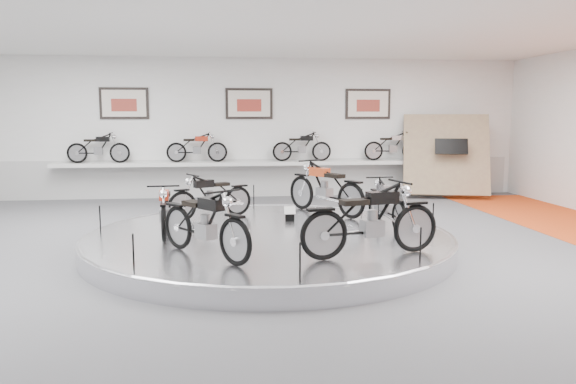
{
  "coord_description": "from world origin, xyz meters",
  "views": [
    {
      "loc": [
        -0.81,
        -9.35,
        2.35
      ],
      "look_at": [
        0.37,
        0.6,
        0.99
      ],
      "focal_mm": 35.0,
      "sensor_mm": 36.0,
      "label": 1
    }
  ],
  "objects": [
    {
      "name": "shelf",
      "position": [
        0.0,
        6.7,
        1.0
      ],
      "size": [
        11.0,
        0.55,
        0.1
      ],
      "primitive_type": "cube",
      "color": "silver",
      "rests_on": "wall_back"
    },
    {
      "name": "dado_band",
      "position": [
        0.0,
        6.98,
        0.55
      ],
      "size": [
        15.68,
        0.04,
        1.1
      ],
      "primitive_type": "cube",
      "color": "#BCBCBA",
      "rests_on": "floor"
    },
    {
      "name": "bike_d",
      "position": [
        -1.07,
        -1.26,
        0.81
      ],
      "size": [
        1.56,
        1.76,
        1.03
      ],
      "primitive_type": null,
      "rotation": [
        0.0,
        0.0,
        5.37
      ],
      "color": "black",
      "rests_on": "display_platform"
    },
    {
      "name": "poster_right",
      "position": [
        3.5,
        6.96,
        2.7
      ],
      "size": [
        1.35,
        0.06,
        0.88
      ],
      "primitive_type": "cube",
      "color": "silver",
      "rests_on": "wall_back"
    },
    {
      "name": "platform_rim",
      "position": [
        0.0,
        0.3,
        0.27
      ],
      "size": [
        6.4,
        6.4,
        0.1
      ],
      "primitive_type": "torus",
      "color": "#B2B2BA",
      "rests_on": "display_platform"
    },
    {
      "name": "bike_a",
      "position": [
        1.34,
        2.14,
        0.86
      ],
      "size": [
        1.6,
        1.97,
        1.12
      ],
      "primitive_type": null,
      "rotation": [
        0.0,
        0.0,
        2.14
      ],
      "color": "#C24019",
      "rests_on": "display_platform"
    },
    {
      "name": "shelf_bike_c",
      "position": [
        1.5,
        6.7,
        1.42
      ],
      "size": [
        1.22,
        0.43,
        0.73
      ],
      "primitive_type": null,
      "color": "black",
      "rests_on": "shelf"
    },
    {
      "name": "floor",
      "position": [
        0.0,
        0.0,
        0.0
      ],
      "size": [
        16.0,
        16.0,
        0.0
      ],
      "primitive_type": "plane",
      "color": "#4E4E50",
      "rests_on": "ground"
    },
    {
      "name": "bike_c",
      "position": [
        -1.8,
        0.43,
        0.76
      ],
      "size": [
        0.64,
        1.58,
        0.91
      ],
      "primitive_type": null,
      "rotation": [
        0.0,
        0.0,
        4.77
      ],
      "color": "maroon",
      "rests_on": "display_platform"
    },
    {
      "name": "poster_center",
      "position": [
        0.0,
        6.96,
        2.7
      ],
      "size": [
        1.35,
        0.06,
        0.88
      ],
      "primitive_type": "cube",
      "color": "silver",
      "rests_on": "wall_back"
    },
    {
      "name": "shelf_bike_d",
      "position": [
        4.2,
        6.7,
        1.42
      ],
      "size": [
        1.22,
        0.43,
        0.73
      ],
      "primitive_type": null,
      "color": "silver",
      "rests_on": "shelf"
    },
    {
      "name": "wall_back",
      "position": [
        0.0,
        7.0,
        2.0
      ],
      "size": [
        16.0,
        0.0,
        16.0
      ],
      "primitive_type": "plane",
      "rotation": [
        1.57,
        0.0,
        0.0
      ],
      "color": "white",
      "rests_on": "floor"
    },
    {
      "name": "shelf_bike_a",
      "position": [
        -4.2,
        6.7,
        1.42
      ],
      "size": [
        1.22,
        0.43,
        0.73
      ],
      "primitive_type": null,
      "color": "black",
      "rests_on": "shelf"
    },
    {
      "name": "bike_f",
      "position": [
        2.17,
        0.49,
        0.76
      ],
      "size": [
        0.67,
        1.6,
        0.92
      ],
      "primitive_type": null,
      "rotation": [
        0.0,
        0.0,
        7.93
      ],
      "color": "silver",
      "rests_on": "display_platform"
    },
    {
      "name": "bike_b",
      "position": [
        -1.04,
        1.85,
        0.76
      ],
      "size": [
        1.64,
        1.23,
        0.92
      ],
      "primitive_type": null,
      "rotation": [
        0.0,
        0.0,
        3.63
      ],
      "color": "black",
      "rests_on": "display_platform"
    },
    {
      "name": "display_platform",
      "position": [
        0.0,
        0.3,
        0.15
      ],
      "size": [
        6.4,
        6.4,
        0.3
      ],
      "primitive_type": "cylinder",
      "color": "silver",
      "rests_on": "floor"
    },
    {
      "name": "display_panel",
      "position": [
        5.6,
        6.1,
        1.25
      ],
      "size": [
        2.56,
        1.52,
        2.3
      ],
      "primitive_type": "cube",
      "rotation": [
        -0.35,
        0.0,
        -0.26
      ],
      "color": "#9B8960",
      "rests_on": "floor"
    },
    {
      "name": "ceiling",
      "position": [
        0.0,
        0.0,
        4.0
      ],
      "size": [
        16.0,
        16.0,
        0.0
      ],
      "primitive_type": "plane",
      "rotation": [
        3.14,
        0.0,
        0.0
      ],
      "color": "white",
      "rests_on": "wall_back"
    },
    {
      "name": "bike_e",
      "position": [
        1.35,
        -1.49,
        0.85
      ],
      "size": [
        1.98,
        1.06,
        1.11
      ],
      "primitive_type": null,
      "rotation": [
        0.0,
        0.0,
        6.51
      ],
      "color": "black",
      "rests_on": "display_platform"
    },
    {
      "name": "wall_front",
      "position": [
        0.0,
        -7.0,
        2.0
      ],
      "size": [
        16.0,
        0.0,
        16.0
      ],
      "primitive_type": "plane",
      "rotation": [
        -1.57,
        0.0,
        0.0
      ],
      "color": "white",
      "rests_on": "floor"
    },
    {
      "name": "shelf_bike_b",
      "position": [
        -1.5,
        6.7,
        1.42
      ],
      "size": [
        1.22,
        0.43,
        0.73
      ],
      "primitive_type": null,
      "color": "maroon",
      "rests_on": "shelf"
    },
    {
      "name": "poster_left",
      "position": [
        -3.5,
        6.96,
        2.7
      ],
      "size": [
        1.35,
        0.06,
        0.88
      ],
      "primitive_type": "cube",
      "color": "silver",
      "rests_on": "wall_back"
    }
  ]
}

